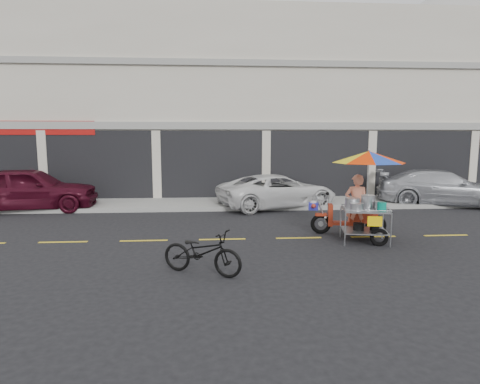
{
  "coord_description": "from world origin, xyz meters",
  "views": [
    {
      "loc": [
        -2.25,
        -10.09,
        2.59
      ],
      "look_at": [
        -1.5,
        0.6,
        1.15
      ],
      "focal_mm": 30.0,
      "sensor_mm": 36.0,
      "label": 1
    }
  ],
  "objects": [
    {
      "name": "maroon_sedan",
      "position": [
        -8.8,
        4.62,
        0.79
      ],
      "size": [
        4.85,
        2.44,
        1.59
      ],
      "primitive_type": "imported",
      "rotation": [
        0.0,
        0.0,
        1.7
      ],
      "color": "#3F0A19",
      "rests_on": "ground"
    },
    {
      "name": "shophouse_block",
      "position": [
        2.82,
        10.59,
        4.24
      ],
      "size": [
        36.0,
        8.11,
        10.4
      ],
      "color": "beige",
      "rests_on": "ground"
    },
    {
      "name": "ground",
      "position": [
        0.0,
        0.0,
        0.0
      ],
      "size": [
        90.0,
        90.0,
        0.0
      ],
      "primitive_type": "plane",
      "color": "black"
    },
    {
      "name": "centerline",
      "position": [
        0.0,
        0.0,
        0.0
      ],
      "size": [
        42.0,
        0.1,
        0.01
      ],
      "primitive_type": "cube",
      "color": "gold",
      "rests_on": "ground"
    },
    {
      "name": "food_vendor_rig",
      "position": [
        1.58,
        -0.2,
        1.46
      ],
      "size": [
        2.32,
        2.16,
        2.34
      ],
      "rotation": [
        0.0,
        0.0,
        -0.19
      ],
      "color": "black",
      "rests_on": "ground"
    },
    {
      "name": "white_pickup",
      "position": [
        0.2,
        4.7,
        0.63
      ],
      "size": [
        4.94,
        3.42,
        1.25
      ],
      "primitive_type": "imported",
      "rotation": [
        0.0,
        0.0,
        1.9
      ],
      "color": "silver",
      "rests_on": "ground"
    },
    {
      "name": "silver_pickup",
      "position": [
        6.61,
        4.7,
        0.69
      ],
      "size": [
        5.13,
        3.21,
        1.39
      ],
      "primitive_type": "imported",
      "rotation": [
        0.0,
        0.0,
        1.28
      ],
      "color": "#ADAFB6",
      "rests_on": "ground"
    },
    {
      "name": "sidewalk",
      "position": [
        0.0,
        5.5,
        0.07
      ],
      "size": [
        45.0,
        3.0,
        0.15
      ],
      "primitive_type": "cube",
      "color": "gray",
      "rests_on": "ground"
    },
    {
      "name": "near_bicycle",
      "position": [
        -2.45,
        -2.63,
        0.43
      ],
      "size": [
        1.73,
        1.24,
        0.86
      ],
      "primitive_type": "imported",
      "rotation": [
        0.0,
        0.0,
        1.12
      ],
      "color": "black",
      "rests_on": "ground"
    }
  ]
}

